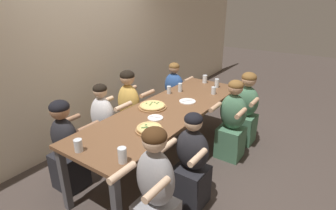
{
  "coord_description": "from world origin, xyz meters",
  "views": [
    {
      "loc": [
        -2.54,
        -1.75,
        2.11
      ],
      "look_at": [
        0.0,
        0.0,
        0.83
      ],
      "focal_mm": 28.0,
      "sensor_mm": 36.0,
      "label": 1
    }
  ],
  "objects_px": {
    "drinking_glass_a": "(217,83)",
    "drinking_glass_c": "(122,155)",
    "pizza_board_second": "(149,129)",
    "cocktail_glass_blue": "(214,91)",
    "diner_far_right": "(174,95)",
    "diner_near_midright": "(232,124)",
    "diner_near_left": "(155,194)",
    "diner_near_right": "(245,111)",
    "empty_plate_a": "(155,118)",
    "diner_far_left": "(67,148)",
    "pizza_board_main": "(152,106)",
    "diner_far_center": "(130,114)",
    "drinking_glass_e": "(78,146)",
    "drinking_glass_b": "(169,90)",
    "drinking_glass_f": "(205,79)",
    "diner_far_midleft": "(104,130)",
    "empty_plate_b": "(187,101)",
    "diner_near_midleft": "(191,165)",
    "drinking_glass_d": "(180,88)"
  },
  "relations": [
    {
      "from": "drinking_glass_a",
      "to": "drinking_glass_c",
      "type": "xyz_separation_m",
      "value": [
        -2.33,
        -0.2,
        0.0
      ]
    },
    {
      "from": "pizza_board_second",
      "to": "drinking_glass_a",
      "type": "distance_m",
      "value": 1.76
    },
    {
      "from": "cocktail_glass_blue",
      "to": "diner_far_right",
      "type": "distance_m",
      "value": 1.01
    },
    {
      "from": "diner_near_midright",
      "to": "diner_near_left",
      "type": "bearing_deg",
      "value": 90.0
    },
    {
      "from": "diner_near_right",
      "to": "diner_far_right",
      "type": "xyz_separation_m",
      "value": [
        0.04,
        1.31,
        -0.03
      ]
    },
    {
      "from": "empty_plate_a",
      "to": "diner_far_left",
      "type": "xyz_separation_m",
      "value": [
        -0.76,
        0.7,
        -0.28
      ]
    },
    {
      "from": "diner_far_left",
      "to": "diner_near_right",
      "type": "height_order",
      "value": "diner_near_right"
    },
    {
      "from": "pizza_board_main",
      "to": "diner_far_center",
      "type": "distance_m",
      "value": 0.54
    },
    {
      "from": "drinking_glass_c",
      "to": "diner_near_left",
      "type": "bearing_deg",
      "value": -80.15
    },
    {
      "from": "pizza_board_main",
      "to": "diner_near_midright",
      "type": "distance_m",
      "value": 1.11
    },
    {
      "from": "drinking_glass_e",
      "to": "diner_far_right",
      "type": "relative_size",
      "value": 0.11
    },
    {
      "from": "empty_plate_a",
      "to": "drinking_glass_b",
      "type": "xyz_separation_m",
      "value": [
        0.8,
        0.35,
        0.04
      ]
    },
    {
      "from": "drinking_glass_a",
      "to": "drinking_glass_e",
      "type": "relative_size",
      "value": 1.14
    },
    {
      "from": "drinking_glass_f",
      "to": "diner_far_midleft",
      "type": "distance_m",
      "value": 1.87
    },
    {
      "from": "empty_plate_a",
      "to": "cocktail_glass_blue",
      "type": "bearing_deg",
      "value": -9.79
    },
    {
      "from": "drinking_glass_c",
      "to": "pizza_board_second",
      "type": "bearing_deg",
      "value": 15.8
    },
    {
      "from": "drinking_glass_f",
      "to": "diner_near_right",
      "type": "bearing_deg",
      "value": -100.6
    },
    {
      "from": "drinking_glass_c",
      "to": "diner_near_midright",
      "type": "distance_m",
      "value": 1.83
    },
    {
      "from": "empty_plate_b",
      "to": "drinking_glass_e",
      "type": "distance_m",
      "value": 1.65
    },
    {
      "from": "diner_far_left",
      "to": "pizza_board_second",
      "type": "bearing_deg",
      "value": 29.15
    },
    {
      "from": "diner_near_midright",
      "to": "drinking_glass_b",
      "type": "bearing_deg",
      "value": 6.24
    },
    {
      "from": "diner_far_center",
      "to": "diner_near_midleft",
      "type": "height_order",
      "value": "diner_far_center"
    },
    {
      "from": "diner_near_midright",
      "to": "diner_near_right",
      "type": "bearing_deg",
      "value": -90.0
    },
    {
      "from": "pizza_board_main",
      "to": "diner_far_left",
      "type": "distance_m",
      "value": 1.14
    },
    {
      "from": "drinking_glass_d",
      "to": "diner_near_left",
      "type": "xyz_separation_m",
      "value": [
        -1.78,
        -0.88,
        -0.3
      ]
    },
    {
      "from": "diner_near_left",
      "to": "diner_near_midleft",
      "type": "xyz_separation_m",
      "value": [
        0.62,
        0.0,
        -0.06
      ]
    },
    {
      "from": "pizza_board_main",
      "to": "drinking_glass_e",
      "type": "relative_size",
      "value": 3.02
    },
    {
      "from": "drinking_glass_b",
      "to": "diner_near_midleft",
      "type": "height_order",
      "value": "diner_near_midleft"
    },
    {
      "from": "diner_near_right",
      "to": "diner_far_right",
      "type": "bearing_deg",
      "value": -1.6
    },
    {
      "from": "pizza_board_main",
      "to": "diner_near_midleft",
      "type": "relative_size",
      "value": 0.34
    },
    {
      "from": "empty_plate_b",
      "to": "diner_near_midright",
      "type": "relative_size",
      "value": 0.2
    },
    {
      "from": "pizza_board_main",
      "to": "diner_far_right",
      "type": "bearing_deg",
      "value": 21.07
    },
    {
      "from": "diner_far_center",
      "to": "drinking_glass_c",
      "type": "bearing_deg",
      "value": -49.39
    },
    {
      "from": "diner_far_left",
      "to": "diner_far_center",
      "type": "xyz_separation_m",
      "value": [
        1.06,
        0.0,
        0.04
      ]
    },
    {
      "from": "cocktail_glass_blue",
      "to": "drinking_glass_f",
      "type": "relative_size",
      "value": 1.04
    },
    {
      "from": "drinking_glass_c",
      "to": "diner_far_midleft",
      "type": "xyz_separation_m",
      "value": [
        0.68,
        1.0,
        -0.35
      ]
    },
    {
      "from": "pizza_board_second",
      "to": "diner_far_center",
      "type": "relative_size",
      "value": 0.25
    },
    {
      "from": "diner_near_right",
      "to": "diner_near_midleft",
      "type": "distance_m",
      "value": 1.62
    },
    {
      "from": "diner_near_right",
      "to": "diner_near_midleft",
      "type": "height_order",
      "value": "diner_near_right"
    },
    {
      "from": "drinking_glass_f",
      "to": "diner_near_right",
      "type": "height_order",
      "value": "diner_near_right"
    },
    {
      "from": "drinking_glass_e",
      "to": "diner_near_right",
      "type": "relative_size",
      "value": 0.11
    },
    {
      "from": "pizza_board_second",
      "to": "diner_near_left",
      "type": "xyz_separation_m",
      "value": [
        -0.52,
        -0.47,
        -0.27
      ]
    },
    {
      "from": "pizza_board_second",
      "to": "diner_far_midleft",
      "type": "relative_size",
      "value": 0.27
    },
    {
      "from": "cocktail_glass_blue",
      "to": "diner_near_right",
      "type": "bearing_deg",
      "value": -56.68
    },
    {
      "from": "diner_far_center",
      "to": "drinking_glass_a",
      "type": "bearing_deg",
      "value": 55.45
    },
    {
      "from": "drinking_glass_c",
      "to": "diner_near_left",
      "type": "relative_size",
      "value": 0.12
    },
    {
      "from": "diner_near_midright",
      "to": "diner_far_center",
      "type": "distance_m",
      "value": 1.44
    },
    {
      "from": "pizza_board_second",
      "to": "drinking_glass_b",
      "type": "height_order",
      "value": "drinking_glass_b"
    },
    {
      "from": "drinking_glass_c",
      "to": "pizza_board_main",
      "type": "bearing_deg",
      "value": 25.62
    },
    {
      "from": "drinking_glass_e",
      "to": "diner_near_right",
      "type": "distance_m",
      "value": 2.53
    }
  ]
}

